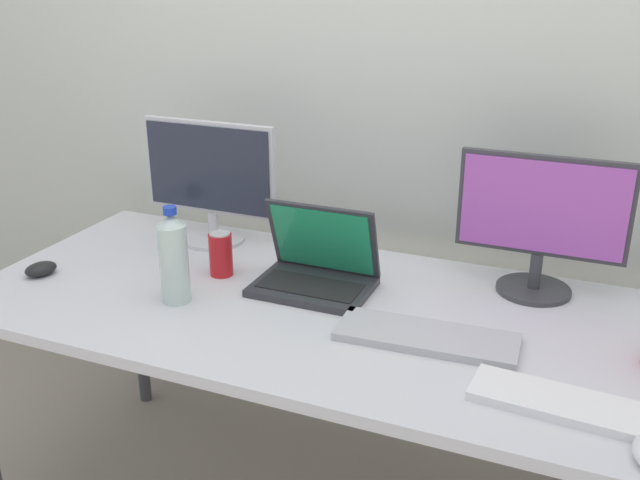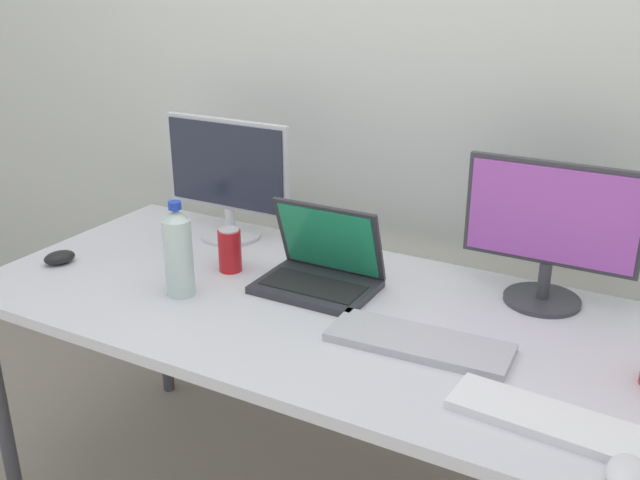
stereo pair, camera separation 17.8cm
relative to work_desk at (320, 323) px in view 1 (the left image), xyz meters
The scene contains 10 objects.
wall_back 0.85m from the work_desk, 90.00° to the left, with size 7.00×0.08×2.60m, color silver.
work_desk is the anchor object (origin of this frame).
monitor_left 0.62m from the work_desk, 149.58° to the left, with size 0.44×0.20×0.38m.
monitor_center 0.64m from the work_desk, 30.20° to the left, with size 0.44×0.20×0.38m.
laptop_silver 0.15m from the work_desk, 117.70° to the left, with size 0.31×0.23×0.23m.
keyboard_main 0.32m from the work_desk, 14.38° to the right, with size 0.42×0.15×0.02m, color #B2B2B7.
keyboard_aux 0.69m from the work_desk, 20.23° to the right, with size 0.41×0.12×0.02m, color white.
mouse_by_laptop 0.81m from the work_desk, behind, with size 0.06×0.09×0.04m, color black.
water_bottle 0.41m from the work_desk, 160.95° to the right, with size 0.08×0.08×0.26m.
soda_can_near_keyboard 0.36m from the work_desk, 168.32° to the left, with size 0.07×0.07×0.13m.
Camera 1 is at (0.64, -1.53, 1.57)m, focal length 40.00 mm.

